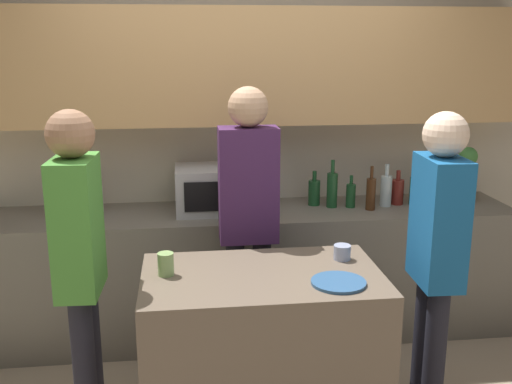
% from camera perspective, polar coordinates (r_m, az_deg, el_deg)
% --- Properties ---
extents(back_wall, '(6.40, 0.40, 2.70)m').
position_cam_1_polar(back_wall, '(4.14, -1.21, 7.97)').
color(back_wall, beige).
rests_on(back_wall, ground_plane).
extents(back_counter, '(3.60, 0.62, 0.88)m').
position_cam_1_polar(back_counter, '(4.15, -0.74, -7.67)').
color(back_counter, '#6B665B').
rests_on(back_counter, ground_plane).
extents(kitchen_island, '(1.18, 0.72, 0.88)m').
position_cam_1_polar(kitchen_island, '(3.15, 0.58, -15.23)').
color(kitchen_island, brown).
rests_on(kitchen_island, ground_plane).
extents(microwave, '(0.52, 0.39, 0.30)m').
position_cam_1_polar(microwave, '(3.98, -3.92, 0.28)').
color(microwave, '#B7BABC').
rests_on(microwave, back_counter).
extents(toaster, '(0.26, 0.16, 0.18)m').
position_cam_1_polar(toaster, '(4.05, -16.31, -0.91)').
color(toaster, silver).
rests_on(toaster, back_counter).
extents(potted_plant, '(0.14, 0.14, 0.39)m').
position_cam_1_polar(potted_plant, '(4.42, 19.41, 1.55)').
color(potted_plant, silver).
rests_on(potted_plant, back_counter).
extents(bottle_0, '(0.08, 0.08, 0.24)m').
position_cam_1_polar(bottle_0, '(4.15, 5.56, -0.01)').
color(bottle_0, '#194723').
rests_on(bottle_0, back_counter).
extents(bottle_1, '(0.07, 0.07, 0.33)m').
position_cam_1_polar(bottle_1, '(4.10, 7.26, 0.26)').
color(bottle_1, '#194723').
rests_on(bottle_1, back_counter).
extents(bottle_2, '(0.06, 0.06, 0.22)m').
position_cam_1_polar(bottle_2, '(4.13, 9.01, -0.29)').
color(bottle_2, '#194723').
rests_on(bottle_2, back_counter).
extents(bottle_3, '(0.06, 0.06, 0.30)m').
position_cam_1_polar(bottle_3, '(4.08, 10.89, -0.11)').
color(bottle_3, '#472814').
rests_on(bottle_3, back_counter).
extents(bottle_4, '(0.08, 0.08, 0.29)m').
position_cam_1_polar(bottle_4, '(4.20, 12.28, 0.18)').
color(bottle_4, silver).
rests_on(bottle_4, back_counter).
extents(bottle_5, '(0.09, 0.09, 0.24)m').
position_cam_1_polar(bottle_5, '(4.26, 13.32, 0.07)').
color(bottle_5, maroon).
rests_on(bottle_5, back_counter).
extents(bottle_6, '(0.08, 0.08, 0.27)m').
position_cam_1_polar(bottle_6, '(4.28, 14.96, 0.16)').
color(bottle_6, '#194723').
rests_on(bottle_6, back_counter).
extents(bottle_7, '(0.08, 0.08, 0.28)m').
position_cam_1_polar(bottle_7, '(4.41, 15.84, 0.56)').
color(bottle_7, black).
rests_on(bottle_7, back_counter).
extents(plate_on_island, '(0.26, 0.26, 0.01)m').
position_cam_1_polar(plate_on_island, '(2.86, 7.87, -8.52)').
color(plate_on_island, '#2D5684').
rests_on(plate_on_island, kitchen_island).
extents(cup_0, '(0.09, 0.09, 0.08)m').
position_cam_1_polar(cup_0, '(3.16, 8.21, -5.70)').
color(cup_0, '#95A0BE').
rests_on(cup_0, kitchen_island).
extents(cup_1, '(0.08, 0.08, 0.11)m').
position_cam_1_polar(cup_1, '(2.95, -8.59, -6.81)').
color(cup_1, '#86AC65').
rests_on(cup_1, kitchen_island).
extents(person_left, '(0.22, 0.35, 1.69)m').
position_cam_1_polar(person_left, '(2.97, -16.47, -5.63)').
color(person_left, black).
rests_on(person_left, ground_plane).
extents(person_center, '(0.22, 0.35, 1.67)m').
position_cam_1_polar(person_center, '(3.11, 16.84, -5.06)').
color(person_center, black).
rests_on(person_center, ground_plane).
extents(person_right, '(0.34, 0.23, 1.74)m').
position_cam_1_polar(person_right, '(3.48, -0.73, -1.46)').
color(person_right, black).
rests_on(person_right, ground_plane).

